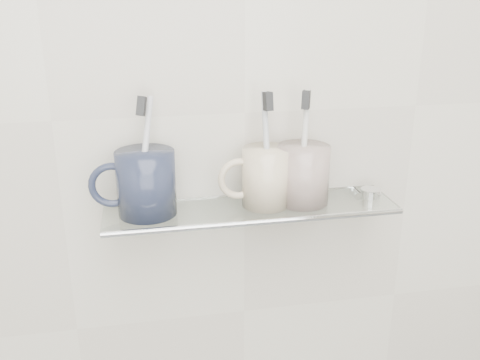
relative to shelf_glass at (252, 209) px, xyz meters
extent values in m
plane|color=beige|center=(0.00, 0.06, 0.15)|extent=(2.50, 0.00, 2.50)
cube|color=silver|center=(0.00, 0.00, 0.00)|extent=(0.50, 0.12, 0.01)
cylinder|color=silver|center=(0.00, -0.06, 0.00)|extent=(0.50, 0.01, 0.01)
cylinder|color=silver|center=(-0.21, 0.05, -0.01)|extent=(0.02, 0.03, 0.02)
cylinder|color=silver|center=(0.21, 0.05, -0.01)|extent=(0.02, 0.03, 0.02)
cylinder|color=#1D2336|center=(-0.18, 0.00, 0.06)|extent=(0.13, 0.13, 0.11)
torus|color=#1D2336|center=(-0.23, 0.00, 0.06)|extent=(0.08, 0.01, 0.08)
cylinder|color=silver|center=(-0.18, 0.00, 0.10)|extent=(0.04, 0.06, 0.19)
cube|color=#242526|center=(-0.18, 0.00, 0.19)|extent=(0.02, 0.03, 0.04)
cylinder|color=beige|center=(0.03, 0.00, 0.05)|extent=(0.09, 0.09, 0.10)
torus|color=beige|center=(-0.02, 0.00, 0.05)|extent=(0.07, 0.01, 0.07)
cylinder|color=#B0B9BC|center=(0.03, 0.00, 0.10)|extent=(0.02, 0.03, 0.19)
cube|color=#242526|center=(0.03, 0.00, 0.19)|extent=(0.02, 0.03, 0.03)
cylinder|color=silver|center=(0.09, 0.00, 0.05)|extent=(0.11, 0.11, 0.10)
torus|color=silver|center=(0.04, 0.00, 0.05)|extent=(0.07, 0.01, 0.07)
cylinder|color=silver|center=(0.09, 0.00, 0.10)|extent=(0.02, 0.03, 0.19)
cube|color=#242526|center=(0.09, 0.00, 0.19)|extent=(0.02, 0.03, 0.03)
cylinder|color=silver|center=(0.22, 0.00, 0.01)|extent=(0.04, 0.04, 0.01)
camera|label=1|loc=(-0.18, -0.83, 0.36)|focal=40.00mm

